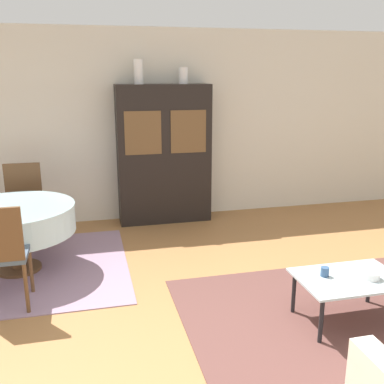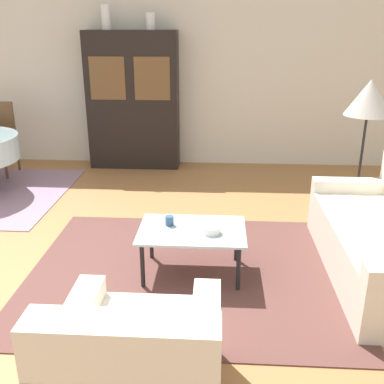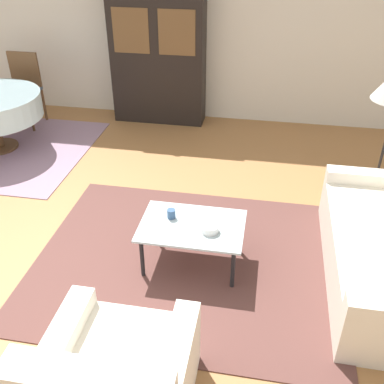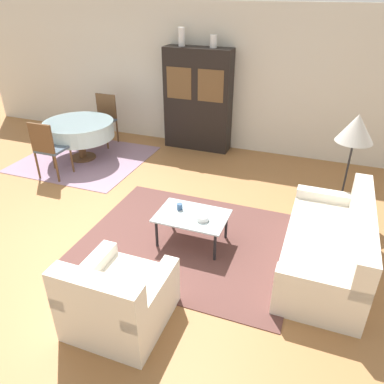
{
  "view_description": "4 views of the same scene",
  "coord_description": "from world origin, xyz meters",
  "px_view_note": "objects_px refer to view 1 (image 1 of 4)",
  "views": [
    {
      "loc": [
        -0.81,
        -2.79,
        2.12
      ],
      "look_at": [
        0.2,
        1.4,
        0.95
      ],
      "focal_mm": 42.0,
      "sensor_mm": 36.0,
      "label": 1
    },
    {
      "loc": [
        1.52,
        -3.09,
        2.02
      ],
      "look_at": [
        1.31,
        0.29,
        0.75
      ],
      "focal_mm": 42.0,
      "sensor_mm": 36.0,
      "label": 2
    },
    {
      "loc": [
        1.86,
        -2.73,
        2.7
      ],
      "look_at": [
        1.31,
        0.29,
        0.75
      ],
      "focal_mm": 42.0,
      "sensor_mm": 36.0,
      "label": 3
    },
    {
      "loc": [
        2.7,
        -3.41,
        2.95
      ],
      "look_at": [
        1.31,
        0.29,
        0.75
      ],
      "focal_mm": 35.0,
      "sensor_mm": 36.0,
      "label": 4
    }
  ],
  "objects_px": {
    "vase_tall": "(138,72)",
    "dining_chair_far": "(23,199)",
    "cup": "(325,272)",
    "dining_chair_near": "(0,251)",
    "vase_short": "(183,76)",
    "display_cabinet": "(164,154)",
    "coffee_table": "(349,282)",
    "dining_table": "(14,220)",
    "bowl": "(371,275)"
  },
  "relations": [
    {
      "from": "dining_table",
      "to": "vase_tall",
      "type": "bearing_deg",
      "value": 40.79
    },
    {
      "from": "display_cabinet",
      "to": "dining_chair_near",
      "type": "xyz_separation_m",
      "value": [
        -1.87,
        -2.19,
        -0.4
      ]
    },
    {
      "from": "dining_table",
      "to": "display_cabinet",
      "type": "bearing_deg",
      "value": 35.45
    },
    {
      "from": "cup",
      "to": "vase_short",
      "type": "relative_size",
      "value": 0.37
    },
    {
      "from": "cup",
      "to": "vase_tall",
      "type": "bearing_deg",
      "value": 111.14
    },
    {
      "from": "vase_tall",
      "to": "dining_chair_near",
      "type": "bearing_deg",
      "value": -125.11
    },
    {
      "from": "display_cabinet",
      "to": "dining_chair_far",
      "type": "xyz_separation_m",
      "value": [
        -1.87,
        -0.47,
        -0.4
      ]
    },
    {
      "from": "coffee_table",
      "to": "dining_chair_near",
      "type": "distance_m",
      "value": 3.05
    },
    {
      "from": "coffee_table",
      "to": "dining_table",
      "type": "bearing_deg",
      "value": 148.65
    },
    {
      "from": "display_cabinet",
      "to": "dining_table",
      "type": "distance_m",
      "value": 2.33
    },
    {
      "from": "display_cabinet",
      "to": "vase_tall",
      "type": "xyz_separation_m",
      "value": [
        -0.33,
        0.0,
        1.13
      ]
    },
    {
      "from": "coffee_table",
      "to": "display_cabinet",
      "type": "relative_size",
      "value": 0.46
    },
    {
      "from": "vase_short",
      "to": "dining_table",
      "type": "bearing_deg",
      "value": -148.29
    },
    {
      "from": "display_cabinet",
      "to": "dining_chair_near",
      "type": "distance_m",
      "value": 2.91
    },
    {
      "from": "dining_chair_far",
      "to": "bowl",
      "type": "bearing_deg",
      "value": 138.7
    },
    {
      "from": "cup",
      "to": "vase_short",
      "type": "height_order",
      "value": "vase_short"
    },
    {
      "from": "cup",
      "to": "bowl",
      "type": "distance_m",
      "value": 0.38
    },
    {
      "from": "dining_table",
      "to": "bowl",
      "type": "height_order",
      "value": "dining_table"
    },
    {
      "from": "display_cabinet",
      "to": "vase_tall",
      "type": "bearing_deg",
      "value": 179.84
    },
    {
      "from": "coffee_table",
      "to": "display_cabinet",
      "type": "height_order",
      "value": "display_cabinet"
    },
    {
      "from": "cup",
      "to": "bowl",
      "type": "relative_size",
      "value": 0.55
    },
    {
      "from": "vase_tall",
      "to": "cup",
      "type": "bearing_deg",
      "value": -68.86
    },
    {
      "from": "coffee_table",
      "to": "vase_short",
      "type": "bearing_deg",
      "value": 103.68
    },
    {
      "from": "display_cabinet",
      "to": "cup",
      "type": "bearing_deg",
      "value": -74.4
    },
    {
      "from": "dining_table",
      "to": "dining_chair_far",
      "type": "bearing_deg",
      "value": 90.0
    },
    {
      "from": "dining_chair_far",
      "to": "display_cabinet",
      "type": "bearing_deg",
      "value": -165.97
    },
    {
      "from": "display_cabinet",
      "to": "dining_chair_near",
      "type": "bearing_deg",
      "value": -130.42
    },
    {
      "from": "vase_short",
      "to": "display_cabinet",
      "type": "bearing_deg",
      "value": -179.81
    },
    {
      "from": "display_cabinet",
      "to": "vase_short",
      "type": "relative_size",
      "value": 8.8
    },
    {
      "from": "coffee_table",
      "to": "vase_short",
      "type": "height_order",
      "value": "vase_short"
    },
    {
      "from": "bowl",
      "to": "vase_short",
      "type": "height_order",
      "value": "vase_short"
    },
    {
      "from": "dining_chair_near",
      "to": "vase_tall",
      "type": "relative_size",
      "value": 3.09
    },
    {
      "from": "display_cabinet",
      "to": "dining_table",
      "type": "bearing_deg",
      "value": -144.55
    },
    {
      "from": "vase_tall",
      "to": "vase_short",
      "type": "relative_size",
      "value": 1.46
    },
    {
      "from": "coffee_table",
      "to": "vase_short",
      "type": "relative_size",
      "value": 4.02
    },
    {
      "from": "cup",
      "to": "vase_short",
      "type": "bearing_deg",
      "value": 100.47
    },
    {
      "from": "dining_table",
      "to": "vase_short",
      "type": "relative_size",
      "value": 5.81
    },
    {
      "from": "dining_table",
      "to": "dining_chair_near",
      "type": "bearing_deg",
      "value": -90.0
    },
    {
      "from": "dining_chair_near",
      "to": "dining_chair_far",
      "type": "xyz_separation_m",
      "value": [
        0.0,
        1.73,
        0.0
      ]
    },
    {
      "from": "dining_chair_near",
      "to": "bowl",
      "type": "relative_size",
      "value": 6.63
    },
    {
      "from": "cup",
      "to": "bowl",
      "type": "bearing_deg",
      "value": -20.58
    },
    {
      "from": "coffee_table",
      "to": "dining_chair_far",
      "type": "xyz_separation_m",
      "value": [
        -2.91,
        2.64,
        0.2
      ]
    },
    {
      "from": "cup",
      "to": "dining_chair_near",
      "type": "bearing_deg",
      "value": 162.87
    },
    {
      "from": "dining_chair_near",
      "to": "cup",
      "type": "relative_size",
      "value": 12.09
    },
    {
      "from": "bowl",
      "to": "dining_table",
      "type": "bearing_deg",
      "value": 149.15
    },
    {
      "from": "dining_table",
      "to": "vase_short",
      "type": "distance_m",
      "value": 2.93
    },
    {
      "from": "coffee_table",
      "to": "dining_chair_near",
      "type": "height_order",
      "value": "dining_chair_near"
    },
    {
      "from": "vase_tall",
      "to": "dining_chair_far",
      "type": "bearing_deg",
      "value": -163.13
    },
    {
      "from": "dining_chair_far",
      "to": "vase_short",
      "type": "height_order",
      "value": "vase_short"
    },
    {
      "from": "display_cabinet",
      "to": "dining_chair_far",
      "type": "height_order",
      "value": "display_cabinet"
    }
  ]
}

